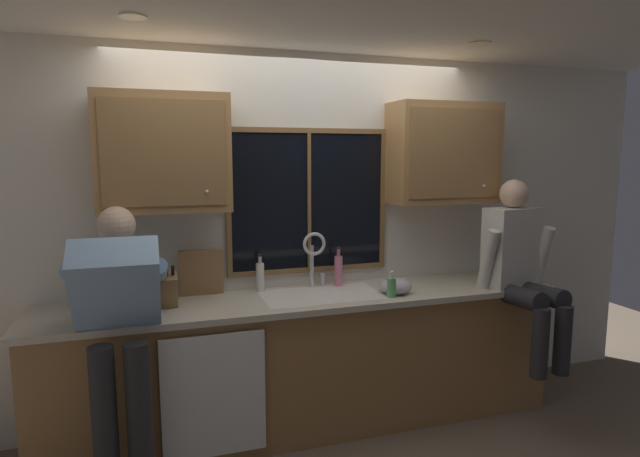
% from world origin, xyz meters
% --- Properties ---
extents(back_wall, '(5.82, 0.12, 2.55)m').
position_xyz_m(back_wall, '(0.00, 0.06, 1.27)').
color(back_wall, silver).
rests_on(back_wall, floor).
extents(ceiling_downlight_left, '(0.14, 0.14, 0.01)m').
position_xyz_m(ceiling_downlight_left, '(-1.03, -0.60, 2.54)').
color(ceiling_downlight_left, '#FFEAB2').
extents(ceiling_downlight_right, '(0.14, 0.14, 0.01)m').
position_xyz_m(ceiling_downlight_right, '(1.03, -0.60, 2.54)').
color(ceiling_downlight_right, '#FFEAB2').
extents(window_glass, '(1.10, 0.02, 0.95)m').
position_xyz_m(window_glass, '(0.08, -0.01, 1.52)').
color(window_glass, black).
extents(window_frame_top, '(1.17, 0.02, 0.04)m').
position_xyz_m(window_frame_top, '(0.08, -0.02, 2.02)').
color(window_frame_top, brown).
extents(window_frame_bottom, '(1.17, 0.02, 0.04)m').
position_xyz_m(window_frame_bottom, '(0.08, -0.02, 1.03)').
color(window_frame_bottom, brown).
extents(window_frame_left, '(0.03, 0.02, 0.95)m').
position_xyz_m(window_frame_left, '(-0.49, -0.02, 1.52)').
color(window_frame_left, brown).
extents(window_frame_right, '(0.03, 0.02, 0.95)m').
position_xyz_m(window_frame_right, '(0.65, -0.02, 1.52)').
color(window_frame_right, brown).
extents(window_mullion_center, '(0.02, 0.02, 0.95)m').
position_xyz_m(window_mullion_center, '(0.08, -0.02, 1.52)').
color(window_mullion_center, brown).
extents(lower_cabinet_run, '(3.42, 0.58, 0.88)m').
position_xyz_m(lower_cabinet_run, '(0.00, -0.29, 0.44)').
color(lower_cabinet_run, olive).
rests_on(lower_cabinet_run, floor).
extents(countertop, '(3.48, 0.62, 0.04)m').
position_xyz_m(countertop, '(0.00, -0.31, 0.90)').
color(countertop, beige).
rests_on(countertop, lower_cabinet_run).
extents(dishwasher_front, '(0.60, 0.02, 0.74)m').
position_xyz_m(dishwasher_front, '(-0.68, -0.61, 0.46)').
color(dishwasher_front, white).
extents(upper_cabinet_left, '(0.79, 0.36, 0.72)m').
position_xyz_m(upper_cabinet_left, '(-0.90, -0.17, 1.86)').
color(upper_cabinet_left, '#A87A47').
extents(upper_cabinet_right, '(0.79, 0.36, 0.72)m').
position_xyz_m(upper_cabinet_right, '(1.05, -0.17, 1.86)').
color(upper_cabinet_right, '#A87A47').
extents(sink, '(0.80, 0.46, 0.21)m').
position_xyz_m(sink, '(0.08, -0.30, 0.82)').
color(sink, white).
rests_on(sink, lower_cabinet_run).
extents(faucet, '(0.18, 0.09, 0.40)m').
position_xyz_m(faucet, '(0.09, -0.12, 1.17)').
color(faucet, silver).
rests_on(faucet, countertop).
extents(person_standing, '(0.53, 0.69, 1.56)m').
position_xyz_m(person_standing, '(-1.17, -0.61, 0.96)').
color(person_standing, '#262628').
rests_on(person_standing, floor).
extents(person_sitting_on_counter, '(0.54, 0.63, 1.26)m').
position_xyz_m(person_sitting_on_counter, '(1.45, -0.57, 1.10)').
color(person_sitting_on_counter, '#262628').
rests_on(person_sitting_on_counter, countertop).
extents(knife_block, '(0.12, 0.18, 0.32)m').
position_xyz_m(knife_block, '(-0.91, -0.29, 1.03)').
color(knife_block, olive).
rests_on(knife_block, countertop).
extents(cutting_board, '(0.29, 0.09, 0.32)m').
position_xyz_m(cutting_board, '(-0.69, -0.08, 1.08)').
color(cutting_board, '#997047').
rests_on(cutting_board, countertop).
extents(mixing_bowl, '(0.22, 0.22, 0.11)m').
position_xyz_m(mixing_bowl, '(0.57, -0.41, 0.97)').
color(mixing_bowl, '#B7B7BC').
rests_on(mixing_bowl, countertop).
extents(soap_dispenser, '(0.06, 0.07, 0.18)m').
position_xyz_m(soap_dispenser, '(0.50, -0.49, 0.99)').
color(soap_dispenser, '#59A566').
rests_on(soap_dispenser, countertop).
extents(bottle_green_glass, '(0.06, 0.06, 0.26)m').
position_xyz_m(bottle_green_glass, '(-0.29, -0.09, 1.03)').
color(bottle_green_glass, silver).
rests_on(bottle_green_glass, countertop).
extents(bottle_tall_clear, '(0.06, 0.06, 0.28)m').
position_xyz_m(bottle_tall_clear, '(0.27, -0.11, 1.04)').
color(bottle_tall_clear, pink).
rests_on(bottle_tall_clear, countertop).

